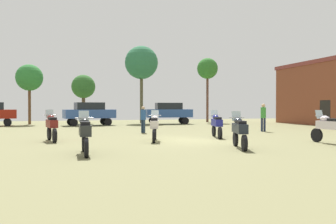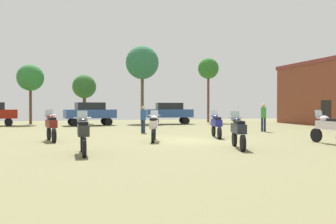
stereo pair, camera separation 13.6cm
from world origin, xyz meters
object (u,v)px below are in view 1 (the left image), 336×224
(motorcycle_1, at_px, (52,126))
(tree_2, at_px, (83,87))
(car_1, at_px, (89,112))
(tree_5, at_px, (141,63))
(motorcycle_4, at_px, (85,133))
(tree_4, at_px, (207,69))
(person_2, at_px, (263,115))
(motorcycle_5, at_px, (154,126))
(person_1, at_px, (143,117))
(motorcycle_7, at_px, (330,127))
(tree_1, at_px, (29,78))
(motorcycle_6, at_px, (217,124))
(car_2, at_px, (169,112))
(motorcycle_3, at_px, (240,130))

(motorcycle_1, bearing_deg, tree_2, 71.07)
(car_1, distance_m, tree_2, 5.23)
(car_1, height_order, tree_5, tree_5)
(motorcycle_4, xyz_separation_m, tree_4, (13.61, 21.40, 4.89))
(person_2, bearing_deg, motorcycle_4, 65.90)
(motorcycle_5, relative_size, person_1, 1.33)
(motorcycle_4, distance_m, motorcycle_7, 10.42)
(tree_1, bearing_deg, tree_4, -0.73)
(motorcycle_7, bearing_deg, tree_2, 110.62)
(motorcycle_5, height_order, tree_4, tree_4)
(motorcycle_7, distance_m, tree_5, 22.56)
(motorcycle_7, height_order, tree_2, tree_2)
(tree_1, height_order, tree_5, tree_5)
(tree_2, relative_size, tree_5, 0.62)
(motorcycle_6, distance_m, tree_1, 20.68)
(car_2, relative_size, tree_2, 0.92)
(tree_1, bearing_deg, person_2, -41.70)
(motorcycle_6, relative_size, tree_5, 0.28)
(motorcycle_4, relative_size, tree_5, 0.28)
(motorcycle_3, distance_m, motorcycle_4, 5.82)
(person_1, bearing_deg, tree_4, -70.88)
(car_1, xyz_separation_m, person_1, (2.73, -9.51, -0.21))
(motorcycle_1, height_order, person_1, person_1)
(motorcycle_3, xyz_separation_m, tree_2, (-4.95, 22.94, 2.89))
(motorcycle_4, bearing_deg, car_1, 85.88)
(motorcycle_1, distance_m, motorcycle_5, 4.83)
(tree_1, bearing_deg, motorcycle_3, -65.60)
(person_1, bearing_deg, tree_2, -21.22)
(motorcycle_4, distance_m, tree_1, 22.28)
(motorcycle_1, height_order, motorcycle_3, motorcycle_1)
(car_1, relative_size, car_2, 1.02)
(motorcycle_3, distance_m, motorcycle_6, 4.64)
(motorcycle_1, xyz_separation_m, tree_5, (7.87, 17.01, 5.36))
(motorcycle_5, bearing_deg, motorcycle_1, -179.91)
(tree_4, height_order, tree_5, tree_5)
(person_2, height_order, tree_2, tree_2)
(motorcycle_6, distance_m, car_1, 14.97)
(motorcycle_3, height_order, tree_1, tree_1)
(motorcycle_5, height_order, tree_1, tree_1)
(motorcycle_5, relative_size, motorcycle_6, 1.02)
(tree_5, bearing_deg, motorcycle_1, -114.83)
(motorcycle_4, xyz_separation_m, tree_1, (-4.02, 21.63, 3.56))
(person_2, bearing_deg, tree_2, -21.80)
(motorcycle_5, xyz_separation_m, motorcycle_7, (7.08, -3.24, 0.01))
(motorcycle_7, height_order, tree_1, tree_1)
(person_1, xyz_separation_m, person_2, (7.79, -1.14, 0.11))
(motorcycle_3, distance_m, person_2, 9.68)
(motorcycle_4, relative_size, tree_1, 0.40)
(motorcycle_6, bearing_deg, car_1, 125.53)
(motorcycle_5, relative_size, motorcycle_7, 0.99)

